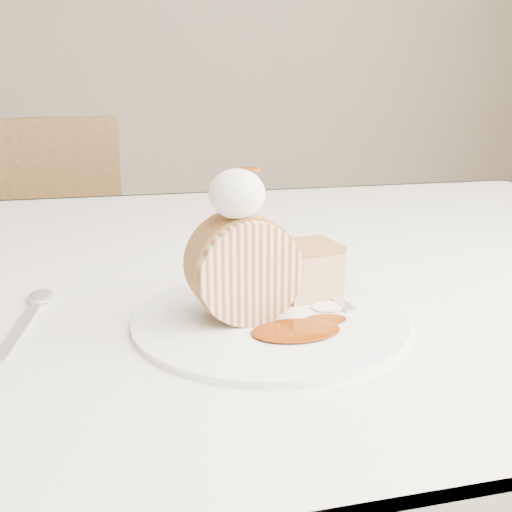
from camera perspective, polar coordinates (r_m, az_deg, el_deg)
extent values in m
cube|color=silver|center=(3.49, -11.86, 23.66)|extent=(5.00, 0.10, 2.80)
cube|color=white|center=(0.71, -1.69, -1.51)|extent=(1.40, 0.90, 0.04)
cube|color=white|center=(1.16, -6.02, -0.50)|extent=(1.40, 0.01, 0.28)
cylinder|color=brown|center=(1.41, 21.08, -9.62)|extent=(0.06, 0.06, 0.71)
cube|color=brown|center=(1.62, -22.08, -3.50)|extent=(0.53, 0.53, 0.04)
cube|color=brown|center=(1.38, -21.63, 3.51)|extent=(0.41, 0.18, 0.44)
cylinder|color=brown|center=(1.90, -17.09, -7.35)|extent=(0.04, 0.04, 0.41)
cylinder|color=brown|center=(1.59, -13.45, -11.97)|extent=(0.04, 0.04, 0.41)
cylinder|color=white|center=(0.51, 1.36, -6.20)|extent=(0.28, 0.28, 0.01)
cylinder|color=beige|center=(0.49, -1.24, -1.21)|extent=(0.09, 0.06, 0.09)
cube|color=#A97440|center=(0.55, 5.15, -1.68)|extent=(0.06, 0.06, 0.04)
ellipsoid|color=white|center=(0.46, -1.93, 6.22)|extent=(0.05, 0.05, 0.04)
ellipsoid|color=#6E2704|center=(0.47, -0.89, 9.20)|extent=(0.02, 0.02, 0.01)
cube|color=silver|center=(0.56, 7.25, -3.63)|extent=(0.03, 0.14, 0.00)
cube|color=silver|center=(0.52, -22.60, -6.90)|extent=(0.04, 0.15, 0.00)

